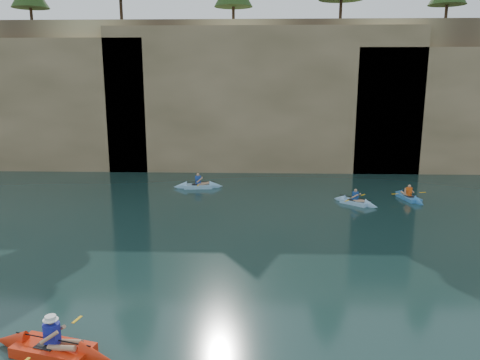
{
  "coord_description": "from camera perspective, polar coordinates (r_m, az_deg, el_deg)",
  "views": [
    {
      "loc": [
        1.61,
        -14.18,
        7.46
      ],
      "look_at": [
        0.86,
        5.61,
        3.0
      ],
      "focal_mm": 35.0,
      "sensor_mm": 36.0,
      "label": 1
    }
  ],
  "objects": [
    {
      "name": "kayaker_ltblue_mid",
      "position": [
        31.64,
        -5.12,
        -0.71
      ],
      "size": [
        3.39,
        2.48,
        1.27
      ],
      "rotation": [
        0.0,
        0.0,
        0.11
      ],
      "color": "#85BADF",
      "rests_on": "ground"
    },
    {
      "name": "sea_cave_center",
      "position": [
        37.03,
        -6.59,
        3.5
      ],
      "size": [
        3.5,
        1.0,
        3.2
      ],
      "primitive_type": "cube",
      "color": "black",
      "rests_on": "ground"
    },
    {
      "name": "kayaker_ltblue_near",
      "position": [
        28.44,
        13.84,
        -2.6
      ],
      "size": [
        2.65,
        2.46,
        1.15
      ],
      "rotation": [
        0.0,
        0.0,
        -0.73
      ],
      "color": "#89BAE5",
      "rests_on": "ground"
    },
    {
      "name": "cliff",
      "position": [
        44.23,
        0.08,
        10.8
      ],
      "size": [
        70.0,
        16.0,
        12.0
      ],
      "primitive_type": "cube",
      "color": "tan",
      "rests_on": "ground"
    },
    {
      "name": "ground",
      "position": [
        16.1,
        -3.95,
        -14.94
      ],
      "size": [
        160.0,
        160.0,
        0.0
      ],
      "primitive_type": "plane",
      "color": "black",
      "rests_on": "ground"
    },
    {
      "name": "main_kayaker",
      "position": [
        14.42,
        -21.79,
        -18.56
      ],
      "size": [
        3.96,
        2.53,
        1.44
      ],
      "rotation": [
        0.0,
        0.0,
        -0.25
      ],
      "color": "red",
      "rests_on": "ground"
    },
    {
      "name": "sea_cave_east",
      "position": [
        37.45,
        15.13,
        4.25
      ],
      "size": [
        5.0,
        1.0,
        4.5
      ],
      "primitive_type": "cube",
      "color": "black",
      "rests_on": "ground"
    },
    {
      "name": "sea_cave_west",
      "position": [
        41.47,
        -26.15,
        3.83
      ],
      "size": [
        4.5,
        1.0,
        4.0
      ],
      "primitive_type": "cube",
      "color": "black",
      "rests_on": "ground"
    },
    {
      "name": "kayaker_blue_east",
      "position": [
        30.46,
        19.87,
        -1.98
      ],
      "size": [
        2.24,
        3.32,
        1.15
      ],
      "rotation": [
        0.0,
        0.0,
        1.81
      ],
      "color": "#397EC2",
      "rests_on": "ground"
    },
    {
      "name": "cliff_slab_center",
      "position": [
        36.82,
        2.81,
        9.94
      ],
      "size": [
        24.0,
        2.4,
        11.4
      ],
      "primitive_type": "cube",
      "color": "tan",
      "rests_on": "ground"
    }
  ]
}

